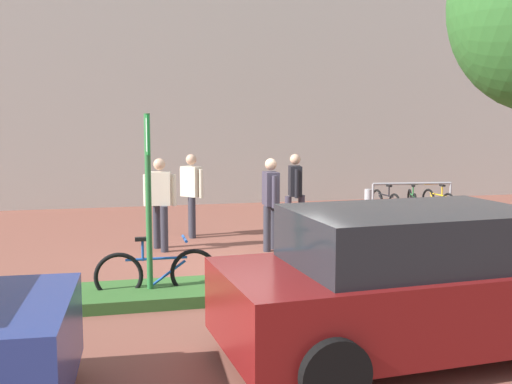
# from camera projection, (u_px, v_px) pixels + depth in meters

# --- Properties ---
(ground_plane) EXTENTS (60.00, 60.00, 0.00)m
(ground_plane) POSITION_uv_depth(u_px,v_px,m) (272.00, 264.00, 10.53)
(ground_plane) COLOR brown
(building_facade) EXTENTS (28.00, 1.20, 10.00)m
(building_facade) POSITION_uv_depth(u_px,v_px,m) (200.00, 28.00, 17.82)
(building_facade) COLOR #B2ADA3
(building_facade) RESTS_ON ground
(planter_strip) EXTENTS (7.00, 1.10, 0.16)m
(planter_strip) POSITION_uv_depth(u_px,v_px,m) (322.00, 283.00, 9.03)
(planter_strip) COLOR #336028
(planter_strip) RESTS_ON ground
(parking_sign_post) EXTENTS (0.08, 0.36, 2.52)m
(parking_sign_post) POSITION_uv_depth(u_px,v_px,m) (148.00, 180.00, 8.28)
(parking_sign_post) COLOR #2D7238
(parking_sign_post) RESTS_ON ground
(bike_at_sign) EXTENTS (1.68, 0.42, 0.86)m
(bike_at_sign) POSITION_uv_depth(u_px,v_px,m) (157.00, 273.00, 8.53)
(bike_at_sign) COLOR black
(bike_at_sign) RESTS_ON ground
(bike_rack_cluster) EXTENTS (2.10, 1.77, 0.83)m
(bike_rack_cluster) POSITION_uv_depth(u_px,v_px,m) (412.00, 201.00, 15.91)
(bike_rack_cluster) COLOR #99999E
(bike_rack_cluster) RESTS_ON ground
(bollard_steel) EXTENTS (0.16, 0.16, 0.90)m
(bollard_steel) POSITION_uv_depth(u_px,v_px,m) (368.00, 209.00, 13.77)
(bollard_steel) COLOR #ADADB2
(bollard_steel) RESTS_ON ground
(person_casual_tan) EXTENTS (0.44, 0.48, 1.72)m
(person_casual_tan) POSITION_uv_depth(u_px,v_px,m) (192.00, 190.00, 12.84)
(person_casual_tan) COLOR #2D2D38
(person_casual_tan) RESTS_ON ground
(person_shirt_white) EXTENTS (0.60, 0.50, 1.72)m
(person_shirt_white) POSITION_uv_depth(u_px,v_px,m) (160.00, 198.00, 11.56)
(person_shirt_white) COLOR #2D2D38
(person_shirt_white) RESTS_ON ground
(person_suited_navy) EXTENTS (0.32, 0.61, 1.72)m
(person_suited_navy) POSITION_uv_depth(u_px,v_px,m) (271.00, 198.00, 11.54)
(person_suited_navy) COLOR #2D2D38
(person_suited_navy) RESTS_ON ground
(person_suited_dark) EXTENTS (0.47, 0.60, 1.72)m
(person_suited_dark) POSITION_uv_depth(u_px,v_px,m) (295.00, 189.00, 12.94)
(person_suited_dark) COLOR #383342
(person_suited_dark) RESTS_ON ground
(car_maroon_wagon) EXTENTS (4.42, 2.27, 1.54)m
(car_maroon_wagon) POSITION_uv_depth(u_px,v_px,m) (422.00, 283.00, 6.47)
(car_maroon_wagon) COLOR maroon
(car_maroon_wagon) RESTS_ON ground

